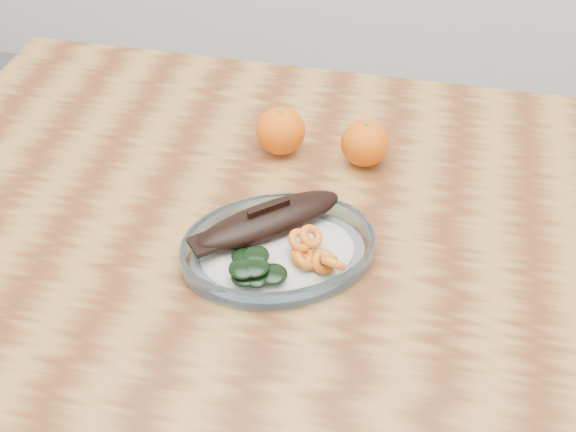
{
  "coord_description": "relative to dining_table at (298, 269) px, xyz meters",
  "views": [
    {
      "loc": [
        0.14,
        -0.72,
        1.43
      ],
      "look_at": [
        -0.01,
        -0.02,
        0.77
      ],
      "focal_mm": 45.0,
      "sensor_mm": 36.0,
      "label": 1
    }
  ],
  "objects": [
    {
      "name": "orange_left",
      "position": [
        -0.06,
        0.15,
        0.14
      ],
      "size": [
        0.08,
        0.08,
        0.08
      ],
      "primitive_type": "sphere",
      "color": "#EF5904",
      "rests_on": "dining_table"
    },
    {
      "name": "plated_meal",
      "position": [
        -0.01,
        -0.08,
        0.12
      ],
      "size": [
        0.61,
        0.61,
        0.08
      ],
      "rotation": [
        0.0,
        0.0,
        0.42
      ],
      "color": "white",
      "rests_on": "dining_table"
    },
    {
      "name": "dining_table",
      "position": [
        0.0,
        0.0,
        0.0
      ],
      "size": [
        1.2,
        0.8,
        0.75
      ],
      "color": "brown",
      "rests_on": "ground"
    },
    {
      "name": "orange_right",
      "position": [
        0.07,
        0.15,
        0.13
      ],
      "size": [
        0.07,
        0.07,
        0.07
      ],
      "primitive_type": "sphere",
      "color": "#EF5904",
      "rests_on": "dining_table"
    }
  ]
}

